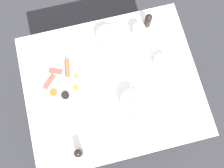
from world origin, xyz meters
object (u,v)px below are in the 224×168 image
breakfast_plate (64,82)px  teapot_far (107,38)px  fork_by_plate (87,123)px  water_glass_tall (138,31)px  pepper_grinder (79,153)px  teacup_with_saucer_left (161,62)px  knife_by_plate (174,100)px  salt_grinder (148,20)px  teapot_near (131,102)px  spoon_for_tea (59,144)px

breakfast_plate → teapot_far: (0.19, -0.30, 0.04)m
teapot_far → fork_by_plate: bearing=-166.0°
water_glass_tall → fork_by_plate: size_ratio=0.64×
pepper_grinder → teacup_with_saucer_left: bearing=-55.9°
teapot_far → knife_by_plate: (-0.45, -0.29, -0.05)m
water_glass_tall → pepper_grinder: size_ratio=0.85×
breakfast_plate → salt_grinder: size_ratio=2.83×
breakfast_plate → knife_by_plate: 0.65m
teacup_with_saucer_left → knife_by_plate: size_ratio=0.73×
teapot_far → salt_grinder: size_ratio=1.48×
water_glass_tall → fork_by_plate: water_glass_tall is taller
teapot_near → teacup_with_saucer_left: teapot_near is taller
teapot_near → spoon_for_tea: 0.47m
teapot_near → salt_grinder: 0.51m
teapot_far → pepper_grinder: bearing=-166.0°
breakfast_plate → spoon_for_tea: (-0.34, 0.10, -0.01)m
pepper_grinder → knife_by_plate: (0.16, -0.59, -0.06)m
water_glass_tall → fork_by_plate: bearing=137.2°
teacup_with_saucer_left → pepper_grinder: 0.69m
spoon_for_tea → teacup_with_saucer_left: bearing=-65.1°
fork_by_plate → knife_by_plate: 0.52m
water_glass_tall → pepper_grinder: bearing=140.8°
teapot_near → knife_by_plate: 0.26m
teapot_far → knife_by_plate: size_ratio=0.86×
teapot_far → fork_by_plate: size_ratio=1.12×
spoon_for_tea → teapot_far: bearing=-37.2°
breakfast_plate → spoon_for_tea: size_ratio=2.32×
teacup_with_saucer_left → fork_by_plate: (-0.24, 0.50, -0.03)m
teacup_with_saucer_left → knife_by_plate: 0.23m
water_glass_tall → fork_by_plate: 0.62m
water_glass_tall → spoon_for_tea: size_ratio=0.70×
breakfast_plate → teapot_near: teapot_near is taller
fork_by_plate → knife_by_plate: (0.01, -0.52, -0.00)m
teapot_near → teapot_far: 0.41m
breakfast_plate → pepper_grinder: (-0.41, -0.00, 0.05)m
salt_grinder → teacup_with_saucer_left: bearing=-178.0°
teacup_with_saucer_left → pepper_grinder: pepper_grinder is taller
teapot_near → water_glass_tall: size_ratio=2.13×
teapot_near → pepper_grinder: size_ratio=1.81×
teacup_with_saucer_left → spoon_for_tea: (-0.32, 0.68, -0.03)m
knife_by_plate → spoon_for_tea: 0.70m
breakfast_plate → pepper_grinder: bearing=-179.5°
knife_by_plate → fork_by_plate: bearing=90.9°
teapot_near → pepper_grinder: teapot_near is taller
fork_by_plate → breakfast_plate: bearing=16.5°
salt_grinder → teapot_far: bearing=100.1°
knife_by_plate → spoon_for_tea: (-0.09, 0.69, 0.00)m
teacup_with_saucer_left → fork_by_plate: 0.55m
breakfast_plate → knife_by_plate: (-0.26, -0.59, -0.01)m
teacup_with_saucer_left → teapot_far: bearing=51.6°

